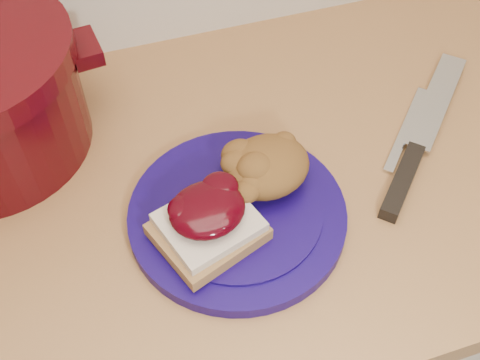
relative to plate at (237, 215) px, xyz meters
name	(u,v)px	position (x,y,z in m)	size (l,w,h in m)	color
base_cabinet	(242,328)	(0.03, 0.07, -0.48)	(4.00, 0.60, 0.86)	beige
plate	(237,215)	(0.00, 0.00, 0.00)	(0.27, 0.27, 0.02)	#11054C
sandwich	(208,221)	(-0.04, -0.02, 0.04)	(0.14, 0.13, 0.06)	olive
stuffing_mound	(267,166)	(0.05, 0.03, 0.04)	(0.11, 0.09, 0.05)	brown
chef_knife	(412,157)	(0.25, 0.02, 0.00)	(0.25, 0.26, 0.02)	black
butter_knife	(406,128)	(0.27, 0.07, -0.01)	(0.17, 0.01, 0.00)	silver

